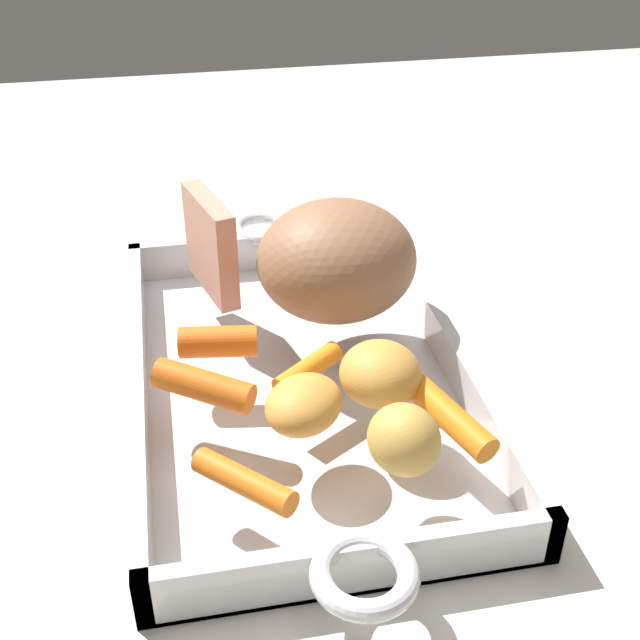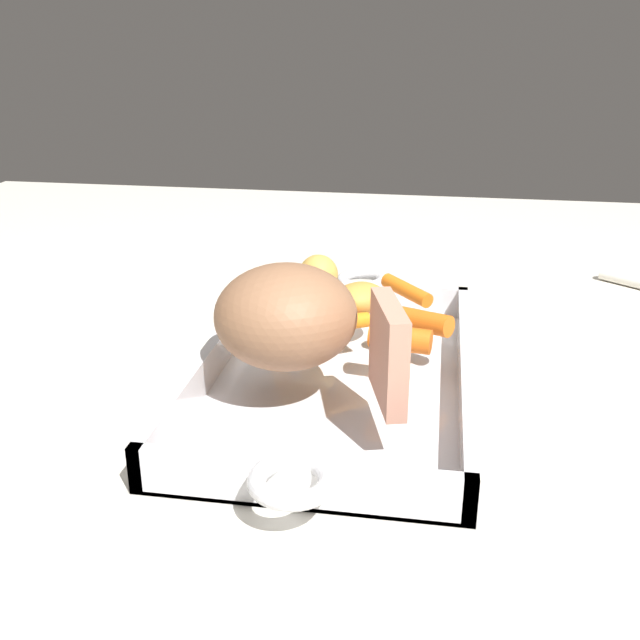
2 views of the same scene
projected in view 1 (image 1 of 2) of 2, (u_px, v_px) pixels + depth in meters
ground_plane at (299, 390)px, 0.60m from camera, size 1.61×1.61×0.00m
roasting_dish at (299, 378)px, 0.60m from camera, size 0.45×0.23×0.04m
pork_roast at (337, 260)px, 0.60m from camera, size 0.13×0.14×0.08m
roast_slice_outer at (211, 245)px, 0.63m from camera, size 0.08×0.03×0.08m
baby_carrot_short at (244, 481)px, 0.46m from camera, size 0.06×0.06×0.02m
baby_carrot_center_left at (219, 344)px, 0.57m from camera, size 0.03×0.06×0.02m
baby_carrot_southeast at (204, 386)px, 0.53m from camera, size 0.05×0.07×0.03m
baby_carrot_center_right at (306, 369)px, 0.55m from camera, size 0.04×0.05×0.02m
baby_carrot_northeast at (451, 417)px, 0.50m from camera, size 0.07×0.04×0.02m
potato_halved at (404, 440)px, 0.47m from camera, size 0.06×0.05×0.04m
potato_whole at (380, 374)px, 0.52m from camera, size 0.06×0.06×0.04m
potato_golden_small at (304, 405)px, 0.50m from camera, size 0.07×0.07×0.03m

